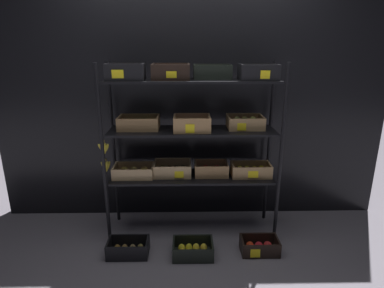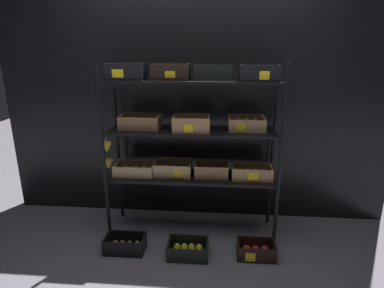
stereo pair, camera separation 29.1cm
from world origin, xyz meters
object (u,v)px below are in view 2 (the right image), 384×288
at_px(display_rack, 191,130).
at_px(crate_ground_apple_red, 256,251).
at_px(crate_ground_kiwi, 125,245).
at_px(crate_ground_lemon, 188,250).

distance_m(display_rack, crate_ground_apple_red, 1.21).
relative_size(display_rack, crate_ground_kiwi, 4.68).
xyz_separation_m(crate_ground_kiwi, crate_ground_apple_red, (1.16, 0.01, -0.00)).
xyz_separation_m(display_rack, crate_ground_kiwi, (-0.56, -0.40, -0.97)).
bearing_deg(crate_ground_apple_red, crate_ground_lemon, -176.35).
height_order(display_rack, crate_ground_apple_red, display_rack).
bearing_deg(crate_ground_lemon, display_rack, 90.84).
distance_m(crate_ground_kiwi, crate_ground_lemon, 0.57).
distance_m(crate_ground_kiwi, crate_ground_apple_red, 1.16).
xyz_separation_m(crate_ground_kiwi, crate_ground_lemon, (0.57, -0.02, -0.00)).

